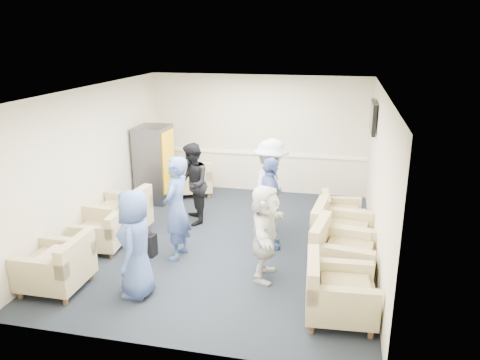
% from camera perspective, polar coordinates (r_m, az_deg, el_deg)
% --- Properties ---
extents(floor, '(6.00, 6.00, 0.00)m').
position_cam_1_polar(floor, '(8.44, -1.55, -7.63)').
color(floor, black).
rests_on(floor, ground).
extents(ceiling, '(6.00, 6.00, 0.00)m').
position_cam_1_polar(ceiling, '(7.69, -1.71, 10.91)').
color(ceiling, silver).
rests_on(ceiling, back_wall).
extents(back_wall, '(5.00, 0.02, 2.70)m').
position_cam_1_polar(back_wall, '(10.81, 2.25, 5.58)').
color(back_wall, beige).
rests_on(back_wall, floor).
extents(front_wall, '(5.00, 0.02, 2.70)m').
position_cam_1_polar(front_wall, '(5.28, -9.60, -7.78)').
color(front_wall, beige).
rests_on(front_wall, floor).
extents(left_wall, '(0.02, 6.00, 2.70)m').
position_cam_1_polar(left_wall, '(8.88, -17.48, 2.13)').
color(left_wall, beige).
rests_on(left_wall, floor).
extents(right_wall, '(0.02, 6.00, 2.70)m').
position_cam_1_polar(right_wall, '(7.76, 16.59, 0.03)').
color(right_wall, beige).
rests_on(right_wall, floor).
extents(chair_rail, '(4.98, 0.04, 0.06)m').
position_cam_1_polar(chair_rail, '(10.89, 2.20, 3.24)').
color(chair_rail, white).
rests_on(chair_rail, back_wall).
extents(tv, '(0.10, 1.00, 0.58)m').
position_cam_1_polar(tv, '(9.35, 15.92, 7.39)').
color(tv, black).
rests_on(tv, right_wall).
extents(armchair_left_near, '(0.87, 0.87, 0.70)m').
position_cam_1_polar(armchair_left_near, '(7.35, -21.23, -9.91)').
color(armchair_left_near, tan).
rests_on(armchair_left_near, floor).
extents(armchair_left_mid, '(0.82, 0.82, 0.61)m').
position_cam_1_polar(armchair_left_mid, '(8.40, -16.35, -6.24)').
color(armchair_left_mid, tan).
rests_on(armchair_left_mid, floor).
extents(armchair_left_far, '(1.03, 1.03, 0.76)m').
position_cam_1_polar(armchair_left_far, '(8.85, -14.27, -4.31)').
color(armchair_left_far, tan).
rests_on(armchair_left_far, floor).
extents(armchair_right_near, '(0.95, 0.95, 0.71)m').
position_cam_1_polar(armchair_right_near, '(6.35, 11.60, -13.47)').
color(armchair_right_near, tan).
rests_on(armchair_right_near, floor).
extents(armchair_right_midnear, '(1.07, 1.07, 0.75)m').
position_cam_1_polar(armchair_right_midnear, '(7.31, 12.15, -8.95)').
color(armchair_right_midnear, tan).
rests_on(armchair_right_midnear, floor).
extents(armchair_right_midfar, '(1.04, 1.04, 0.75)m').
position_cam_1_polar(armchair_right_midfar, '(7.99, 11.88, -6.57)').
color(armchair_right_midfar, tan).
rests_on(armchair_right_midfar, floor).
extents(armchair_right_far, '(0.84, 0.84, 0.61)m').
position_cam_1_polar(armchair_right_far, '(9.00, 11.98, -4.27)').
color(armchair_right_far, tan).
rests_on(armchair_right_far, floor).
extents(armchair_corner, '(1.15, 1.15, 0.70)m').
position_cam_1_polar(armchair_corner, '(10.81, -5.92, 0.01)').
color(armchair_corner, tan).
rests_on(armchair_corner, floor).
extents(vending_machine, '(0.68, 0.79, 1.68)m').
position_cam_1_polar(vending_machine, '(10.41, -10.38, 1.94)').
color(vending_machine, '#515058').
rests_on(vending_machine, floor).
extents(backpack, '(0.29, 0.23, 0.46)m').
position_cam_1_polar(backpack, '(8.04, -11.18, -7.47)').
color(backpack, black).
rests_on(backpack, floor).
extents(pillow, '(0.35, 0.47, 0.13)m').
position_cam_1_polar(pillow, '(7.28, -21.46, -8.63)').
color(pillow, beige).
rests_on(pillow, armchair_left_near).
extents(person_front_left, '(0.62, 0.84, 1.57)m').
position_cam_1_polar(person_front_left, '(6.72, -12.63, -7.58)').
color(person_front_left, '#3F5799').
rests_on(person_front_left, floor).
extents(person_mid_left, '(0.46, 0.66, 1.73)m').
position_cam_1_polar(person_mid_left, '(7.67, -7.76, -3.43)').
color(person_mid_left, '#3F5799').
rests_on(person_mid_left, floor).
extents(person_back_left, '(0.85, 0.94, 1.60)m').
position_cam_1_polar(person_back_left, '(9.06, -5.86, -0.49)').
color(person_back_left, black).
rests_on(person_back_left, floor).
extents(person_back_right, '(0.80, 1.22, 1.77)m').
position_cam_1_polar(person_back_right, '(8.60, 3.74, -0.80)').
color(person_back_right, silver).
rests_on(person_back_right, floor).
extents(person_mid_right, '(0.58, 1.01, 1.61)m').
position_cam_1_polar(person_mid_right, '(7.98, 3.65, -2.88)').
color(person_mid_right, '#3F5799').
rests_on(person_mid_right, floor).
extents(person_front_right, '(0.46, 1.38, 1.48)m').
position_cam_1_polar(person_front_right, '(7.02, 3.05, -6.40)').
color(person_front_right, silver).
rests_on(person_front_right, floor).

